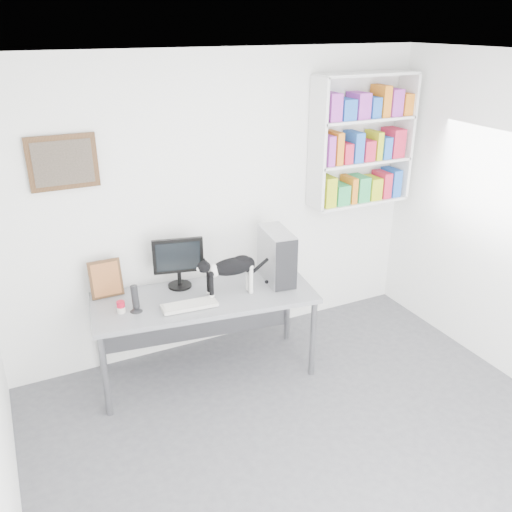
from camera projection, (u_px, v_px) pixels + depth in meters
name	position (u px, v px, depth m)	size (l,w,h in m)	color
room	(349.00, 301.00, 3.24)	(4.01, 4.01, 2.70)	#5D5D63
bookshelf	(362.00, 140.00, 5.12)	(1.03, 0.28, 1.24)	silver
wall_art	(63.00, 162.00, 4.12)	(0.52, 0.04, 0.42)	#4E3119
desk	(206.00, 335.00, 4.70)	(1.85, 0.72, 0.77)	slate
monitor	(178.00, 262.00, 4.61)	(0.43, 0.20, 0.46)	black
keyboard	(189.00, 305.00, 4.36)	(0.44, 0.17, 0.03)	beige
pc_tower	(277.00, 256.00, 4.74)	(0.21, 0.46, 0.46)	#ACACB1
speaker	(135.00, 298.00, 4.26)	(0.10, 0.10, 0.23)	black
leaning_print	(106.00, 278.00, 4.48)	(0.27, 0.11, 0.33)	#4E3119
soup_can	(121.00, 307.00, 4.27)	(0.07, 0.07, 0.10)	red
cat	(232.00, 276.00, 4.49)	(0.57, 0.15, 0.35)	black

